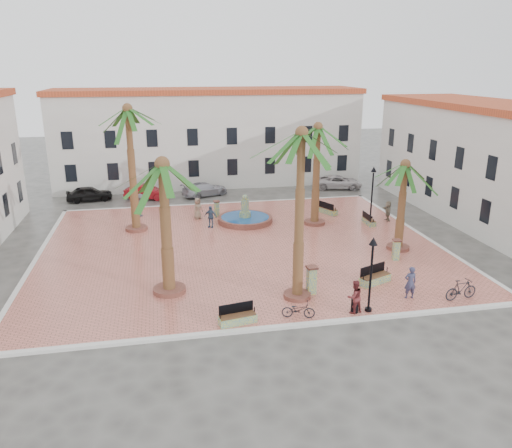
% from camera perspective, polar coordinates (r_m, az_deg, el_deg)
% --- Properties ---
extents(ground, '(120.00, 120.00, 0.00)m').
position_cam_1_polar(ground, '(33.51, -1.68, -2.71)').
color(ground, '#56544F').
rests_on(ground, ground).
extents(plaza, '(26.00, 22.00, 0.15)m').
position_cam_1_polar(plaza, '(33.48, -1.68, -2.59)').
color(plaza, '#D57260').
rests_on(plaza, ground).
extents(kerb_n, '(26.30, 0.30, 0.16)m').
position_cam_1_polar(kerb_n, '(43.86, -4.04, 2.33)').
color(kerb_n, silver).
rests_on(kerb_n, ground).
extents(kerb_s, '(26.30, 0.30, 0.16)m').
position_cam_1_polar(kerb_s, '(23.67, 2.79, -11.68)').
color(kerb_s, silver).
rests_on(kerb_s, ground).
extents(kerb_e, '(0.30, 22.30, 0.16)m').
position_cam_1_polar(kerb_e, '(37.70, 18.21, -1.14)').
color(kerb_e, silver).
rests_on(kerb_e, ground).
extents(kerb_w, '(0.30, 22.30, 0.16)m').
position_cam_1_polar(kerb_w, '(34.04, -23.86, -3.82)').
color(kerb_w, silver).
rests_on(kerb_w, ground).
extents(building_north, '(30.40, 7.40, 9.50)m').
position_cam_1_polar(building_north, '(51.70, -5.43, 9.95)').
color(building_north, silver).
rests_on(building_north, ground).
extents(building_east, '(7.40, 26.40, 9.00)m').
position_cam_1_polar(building_east, '(42.04, 25.90, 6.12)').
color(building_east, silver).
rests_on(building_east, ground).
extents(fountain, '(4.20, 4.20, 2.17)m').
position_cam_1_polar(fountain, '(38.37, -1.25, 0.67)').
color(fountain, brown).
rests_on(fountain, plaza).
extents(palm_nw, '(5.19, 5.19, 9.07)m').
position_cam_1_polar(palm_nw, '(36.01, -14.38, 11.22)').
color(palm_nw, brown).
rests_on(palm_nw, plaza).
extents(palm_sw, '(5.61, 5.61, 7.29)m').
position_cam_1_polar(palm_sw, '(25.26, -10.56, 4.80)').
color(palm_sw, brown).
rests_on(palm_sw, plaza).
extents(palm_s, '(4.67, 4.67, 8.84)m').
position_cam_1_polar(palm_s, '(24.02, 5.19, 8.35)').
color(palm_s, brown).
rests_on(palm_s, plaza).
extents(palm_e, '(4.77, 4.77, 5.96)m').
position_cam_1_polar(palm_e, '(32.82, 16.60, 5.29)').
color(palm_e, brown).
rests_on(palm_e, plaza).
extents(palm_ne, '(5.14, 5.14, 7.66)m').
position_cam_1_polar(palm_ne, '(36.82, 7.05, 9.66)').
color(palm_ne, brown).
rests_on(palm_ne, plaza).
extents(bench_s, '(1.86, 0.85, 0.94)m').
position_cam_1_polar(bench_s, '(23.70, -2.13, -10.69)').
color(bench_s, gray).
rests_on(bench_s, plaza).
extents(bench_se, '(2.02, 1.28, 1.02)m').
position_cam_1_polar(bench_se, '(28.49, 13.43, -6.06)').
color(bench_se, gray).
rests_on(bench_se, plaza).
extents(bench_e, '(0.52, 1.66, 0.87)m').
position_cam_1_polar(bench_e, '(38.80, 12.75, 0.35)').
color(bench_e, gray).
rests_on(bench_e, plaza).
extents(bench_ne, '(1.28, 1.89, 0.96)m').
position_cam_1_polar(bench_ne, '(40.96, 8.18, 1.57)').
color(bench_ne, gray).
rests_on(bench_ne, plaza).
extents(lamppost_s, '(0.42, 0.42, 3.84)m').
position_cam_1_polar(lamppost_s, '(24.44, 13.10, -4.22)').
color(lamppost_s, black).
rests_on(lamppost_s, plaza).
extents(lamppost_e, '(0.45, 0.45, 4.13)m').
position_cam_1_polar(lamppost_e, '(39.67, 13.20, 4.51)').
color(lamppost_e, black).
rests_on(lamppost_e, plaza).
extents(bollard_se, '(0.58, 0.58, 1.54)m').
position_cam_1_polar(bollard_se, '(26.50, 6.36, -6.31)').
color(bollard_se, gray).
rests_on(bollard_se, plaza).
extents(bollard_n, '(0.50, 0.50, 1.32)m').
position_cam_1_polar(bollard_n, '(39.66, -4.52, 1.77)').
color(bollard_n, gray).
rests_on(bollard_n, plaza).
extents(bollard_e, '(0.53, 0.53, 1.32)m').
position_cam_1_polar(bollard_e, '(32.01, 15.73, -2.81)').
color(bollard_e, gray).
rests_on(bollard_e, plaza).
extents(litter_bin, '(0.37, 0.37, 0.72)m').
position_cam_1_polar(litter_bin, '(25.08, 11.21, -9.12)').
color(litter_bin, black).
rests_on(litter_bin, plaza).
extents(cyclist_a, '(0.67, 0.46, 1.75)m').
position_cam_1_polar(cyclist_a, '(27.00, 17.22, -6.40)').
color(cyclist_a, '#343451').
rests_on(cyclist_a, plaza).
extents(bicycle_a, '(1.68, 0.96, 0.83)m').
position_cam_1_polar(bicycle_a, '(24.18, 4.86, -9.74)').
color(bicycle_a, black).
rests_on(bicycle_a, plaza).
extents(cyclist_b, '(0.94, 0.80, 1.67)m').
position_cam_1_polar(cyclist_b, '(24.86, 11.19, -8.16)').
color(cyclist_b, maroon).
rests_on(cyclist_b, plaza).
extents(bicycle_b, '(1.90, 0.73, 1.11)m').
position_cam_1_polar(bicycle_b, '(27.84, 22.40, -6.95)').
color(bicycle_b, black).
rests_on(bicycle_b, plaza).
extents(pedestrian_fountain_a, '(0.98, 0.93, 1.68)m').
position_cam_1_polar(pedestrian_fountain_a, '(39.25, -6.68, 1.78)').
color(pedestrian_fountain_a, '#927860').
rests_on(pedestrian_fountain_a, plaza).
extents(pedestrian_fountain_b, '(1.04, 0.79, 1.64)m').
position_cam_1_polar(pedestrian_fountain_b, '(37.10, -5.22, 0.84)').
color(pedestrian_fountain_b, '#334862').
rests_on(pedestrian_fountain_b, plaza).
extents(pedestrian_north, '(1.11, 1.36, 1.83)m').
position_cam_1_polar(pedestrian_north, '(40.70, -13.08, 2.12)').
color(pedestrian_north, '#424247').
rests_on(pedestrian_north, plaza).
extents(pedestrian_east, '(0.67, 1.51, 1.58)m').
position_cam_1_polar(pedestrian_east, '(39.89, 14.83, 1.48)').
color(pedestrian_east, '#7A705C').
rests_on(pedestrian_east, plaza).
extents(car_black, '(4.16, 2.15, 1.35)m').
position_cam_1_polar(car_black, '(47.26, -18.52, 3.31)').
color(car_black, black).
rests_on(car_black, ground).
extents(car_red, '(4.20, 2.51, 1.31)m').
position_cam_1_polar(car_red, '(46.53, -12.37, 3.59)').
color(car_red, maroon).
rests_on(car_red, ground).
extents(car_silver, '(4.72, 3.35, 1.27)m').
position_cam_1_polar(car_silver, '(46.87, -5.86, 3.98)').
color(car_silver, '#B6B5BF').
rests_on(car_silver, ground).
extents(car_white, '(4.99, 3.11, 1.29)m').
position_cam_1_polar(car_white, '(50.12, 9.41, 4.75)').
color(car_white, beige).
rests_on(car_white, ground).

